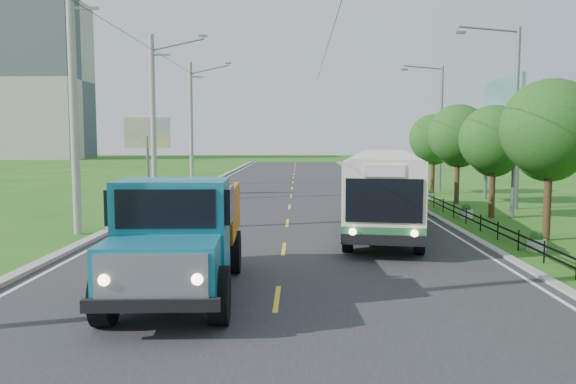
{
  "coord_description": "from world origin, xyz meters",
  "views": [
    {
      "loc": [
        0.51,
        -12.98,
        3.78
      ],
      "look_at": [
        0.13,
        6.92,
        1.9
      ],
      "focal_mm": 35.0,
      "sensor_mm": 36.0,
      "label": 1
    }
  ],
  "objects_px": {
    "tree_third": "(550,134)",
    "streetlight_mid": "(513,115)",
    "tree_fourth": "(494,143)",
    "tree_fifth": "(458,138)",
    "planter_near": "(536,242)",
    "planter_far": "(428,195)",
    "billboard_right": "(502,112)",
    "streetlight_far": "(439,124)",
    "bus": "(384,183)",
    "pole_far": "(192,123)",
    "billboard_left": "(147,138)",
    "dump_truck": "(180,228)",
    "pole_mid": "(154,117)",
    "planter_mid": "(466,212)",
    "tree_back": "(434,141)",
    "pole_near": "(75,105)"
  },
  "relations": [
    {
      "from": "tree_third",
      "to": "streetlight_mid",
      "type": "relative_size",
      "value": 0.66
    },
    {
      "from": "tree_fourth",
      "to": "streetlight_mid",
      "type": "height_order",
      "value": "streetlight_mid"
    },
    {
      "from": "tree_fifth",
      "to": "planter_near",
      "type": "relative_size",
      "value": 8.66
    },
    {
      "from": "planter_far",
      "to": "billboard_right",
      "type": "height_order",
      "value": "billboard_right"
    },
    {
      "from": "tree_fourth",
      "to": "planter_near",
      "type": "bearing_deg",
      "value": -98.77
    },
    {
      "from": "streetlight_far",
      "to": "bus",
      "type": "xyz_separation_m",
      "value": [
        -6.36,
        -16.17,
        -3.05
      ]
    },
    {
      "from": "pole_far",
      "to": "streetlight_mid",
      "type": "distance_m",
      "value": 26.8
    },
    {
      "from": "streetlight_mid",
      "to": "streetlight_far",
      "type": "xyz_separation_m",
      "value": [
        0.0,
        14.0,
        0.0
      ]
    },
    {
      "from": "billboard_right",
      "to": "streetlight_far",
      "type": "bearing_deg",
      "value": 101.71
    },
    {
      "from": "tree_fifth",
      "to": "streetlight_far",
      "type": "bearing_deg",
      "value": 84.29
    },
    {
      "from": "streetlight_far",
      "to": "tree_third",
      "type": "bearing_deg",
      "value": -92.27
    },
    {
      "from": "billboard_left",
      "to": "planter_far",
      "type": "bearing_deg",
      "value": -6.31
    },
    {
      "from": "streetlight_far",
      "to": "dump_truck",
      "type": "xyz_separation_m",
      "value": [
        -13.02,
        -27.54,
        -3.28
      ]
    },
    {
      "from": "pole_mid",
      "to": "billboard_left",
      "type": "distance_m",
      "value": 3.47
    },
    {
      "from": "planter_mid",
      "to": "billboard_left",
      "type": "distance_m",
      "value": 20.99
    },
    {
      "from": "streetlight_far",
      "to": "billboard_right",
      "type": "relative_size",
      "value": 1.24
    },
    {
      "from": "tree_third",
      "to": "billboard_right",
      "type": "distance_m",
      "value": 12.18
    },
    {
      "from": "pole_mid",
      "to": "planter_far",
      "type": "xyz_separation_m",
      "value": [
        16.86,
        1.0,
        -4.81
      ]
    },
    {
      "from": "tree_back",
      "to": "bus",
      "type": "relative_size",
      "value": 0.34
    },
    {
      "from": "streetlight_mid",
      "to": "dump_truck",
      "type": "xyz_separation_m",
      "value": [
        -13.02,
        -13.54,
        -3.28
      ]
    },
    {
      "from": "pole_mid",
      "to": "planter_near",
      "type": "relative_size",
      "value": 14.93
    },
    {
      "from": "streetlight_far",
      "to": "planter_mid",
      "type": "relative_size",
      "value": 13.54
    },
    {
      "from": "pole_near",
      "to": "streetlight_far",
      "type": "distance_m",
      "value": 26.8
    },
    {
      "from": "streetlight_mid",
      "to": "billboard_right",
      "type": "bearing_deg",
      "value": 74.56
    },
    {
      "from": "pole_far",
      "to": "tree_fourth",
      "type": "height_order",
      "value": "pole_far"
    },
    {
      "from": "tree_back",
      "to": "pole_far",
      "type": "bearing_deg",
      "value": 159.26
    },
    {
      "from": "streetlight_mid",
      "to": "planter_mid",
      "type": "relative_size",
      "value": 13.54
    },
    {
      "from": "tree_fourth",
      "to": "planter_far",
      "type": "distance_m",
      "value": 8.62
    },
    {
      "from": "streetlight_far",
      "to": "billboard_right",
      "type": "height_order",
      "value": "streetlight_far"
    },
    {
      "from": "billboard_right",
      "to": "dump_truck",
      "type": "distance_m",
      "value": 24.72
    },
    {
      "from": "tree_back",
      "to": "billboard_right",
      "type": "xyz_separation_m",
      "value": [
        2.44,
        -6.14,
        1.69
      ]
    },
    {
      "from": "streetlight_mid",
      "to": "planter_near",
      "type": "xyz_separation_m",
      "value": [
        -2.04,
        -8.0,
        -4.62
      ]
    },
    {
      "from": "planter_near",
      "to": "tree_fourth",
      "type": "bearing_deg",
      "value": 81.23
    },
    {
      "from": "tree_fifth",
      "to": "planter_near",
      "type": "distance_m",
      "value": 14.64
    },
    {
      "from": "pole_near",
      "to": "planter_far",
      "type": "relative_size",
      "value": 14.93
    },
    {
      "from": "planter_mid",
      "to": "planter_far",
      "type": "relative_size",
      "value": 1.0
    },
    {
      "from": "billboard_right",
      "to": "bus",
      "type": "height_order",
      "value": "billboard_right"
    },
    {
      "from": "pole_mid",
      "to": "streetlight_far",
      "type": "relative_size",
      "value": 1.1
    },
    {
      "from": "tree_third",
      "to": "dump_truck",
      "type": "height_order",
      "value": "tree_third"
    },
    {
      "from": "bus",
      "to": "streetlight_far",
      "type": "bearing_deg",
      "value": 77.09
    },
    {
      "from": "tree_third",
      "to": "planter_mid",
      "type": "height_order",
      "value": "tree_third"
    },
    {
      "from": "billboard_right",
      "to": "bus",
      "type": "relative_size",
      "value": 0.45
    },
    {
      "from": "tree_fifth",
      "to": "dump_truck",
      "type": "bearing_deg",
      "value": -121.86
    },
    {
      "from": "tree_fifth",
      "to": "billboard_left",
      "type": "distance_m",
      "value": 19.74
    },
    {
      "from": "tree_fourth",
      "to": "streetlight_mid",
      "type": "xyz_separation_m",
      "value": [
        0.79,
        -0.14,
        1.32
      ]
    },
    {
      "from": "pole_far",
      "to": "tree_back",
      "type": "bearing_deg",
      "value": -20.74
    },
    {
      "from": "planter_far",
      "to": "tree_fourth",
      "type": "bearing_deg",
      "value": -80.92
    },
    {
      "from": "planter_near",
      "to": "billboard_left",
      "type": "xyz_separation_m",
      "value": [
        -18.1,
        18.0,
        3.58
      ]
    },
    {
      "from": "pole_mid",
      "to": "tree_fourth",
      "type": "relative_size",
      "value": 1.85
    },
    {
      "from": "tree_back",
      "to": "planter_near",
      "type": "xyz_separation_m",
      "value": [
        -1.26,
        -20.14,
        -3.37
      ]
    }
  ]
}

